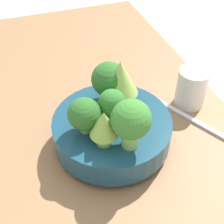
# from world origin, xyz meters

# --- Properties ---
(ground_plane) EXTENTS (6.00, 6.00, 0.00)m
(ground_plane) POSITION_xyz_m (0.00, 0.00, 0.00)
(ground_plane) COLOR beige
(table) EXTENTS (1.19, 0.62, 0.04)m
(table) POSITION_xyz_m (0.00, 0.00, 0.02)
(table) COLOR olive
(table) RESTS_ON ground_plane
(bowl) EXTENTS (0.22, 0.22, 0.06)m
(bowl) POSITION_xyz_m (-0.02, -0.04, 0.08)
(bowl) COLOR navy
(bowl) RESTS_ON table
(broccoli_floret_right) EXTENTS (0.07, 0.07, 0.08)m
(broccoli_floret_right) POSITION_xyz_m (0.03, -0.05, 0.15)
(broccoli_floret_right) COLOR #7AB256
(broccoli_floret_right) RESTS_ON bowl
(broccoli_floret_center) EXTENTS (0.05, 0.05, 0.07)m
(broccoli_floret_center) POSITION_xyz_m (-0.02, -0.04, 0.14)
(broccoli_floret_center) COLOR #6BA34C
(broccoli_floret_center) RESTS_ON bowl
(romanesco_piece_near) EXTENTS (0.07, 0.07, 0.09)m
(romanesco_piece_near) POSITION_xyz_m (0.02, -0.07, 0.16)
(romanesco_piece_near) COLOR #609347
(romanesco_piece_near) RESTS_ON bowl
(broccoli_floret_left) EXTENTS (0.07, 0.07, 0.09)m
(broccoli_floret_left) POSITION_xyz_m (-0.09, -0.04, 0.16)
(broccoli_floret_left) COLOR #7AB256
(broccoli_floret_left) RESTS_ON bowl
(broccoli_floret_back) EXTENTS (0.06, 0.06, 0.07)m
(broccoli_floret_back) POSITION_xyz_m (-0.03, 0.02, 0.14)
(broccoli_floret_back) COLOR #6BA34C
(broccoli_floret_back) RESTS_ON bowl
(romanesco_piece_far) EXTENTS (0.05, 0.05, 0.07)m
(romanesco_piece_far) POSITION_xyz_m (-0.07, -0.01, 0.15)
(romanesco_piece_far) COLOR #7AB256
(romanesco_piece_far) RESTS_ON bowl
(cup) EXTENTS (0.06, 0.06, 0.09)m
(cup) POSITION_xyz_m (0.03, -0.24, 0.09)
(cup) COLOR silver
(cup) RESTS_ON table
(fork) EXTENTS (0.17, 0.10, 0.01)m
(fork) POSITION_xyz_m (-0.02, -0.21, 0.05)
(fork) COLOR silver
(fork) RESTS_ON table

